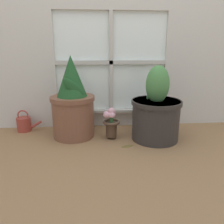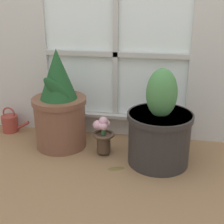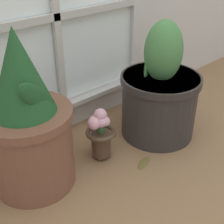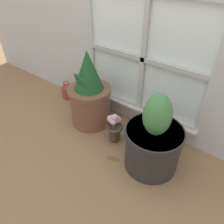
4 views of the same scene
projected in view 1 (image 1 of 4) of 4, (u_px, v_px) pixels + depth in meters
name	position (u px, v px, depth m)	size (l,w,h in m)	color
ground_plane	(116.00, 147.00, 1.72)	(10.00, 10.00, 0.00)	olive
potted_plant_left	(73.00, 103.00, 1.87)	(0.38, 0.38, 0.70)	brown
potted_plant_right	(156.00, 113.00, 1.82)	(0.41, 0.41, 0.62)	#2D2826
flower_vase	(111.00, 122.00, 1.86)	(0.15, 0.15, 0.27)	#473323
watering_can	(24.00, 124.00, 2.05)	(0.23, 0.13, 0.20)	#99382D
fallen_leaf	(128.00, 146.00, 1.74)	(0.12, 0.08, 0.01)	brown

